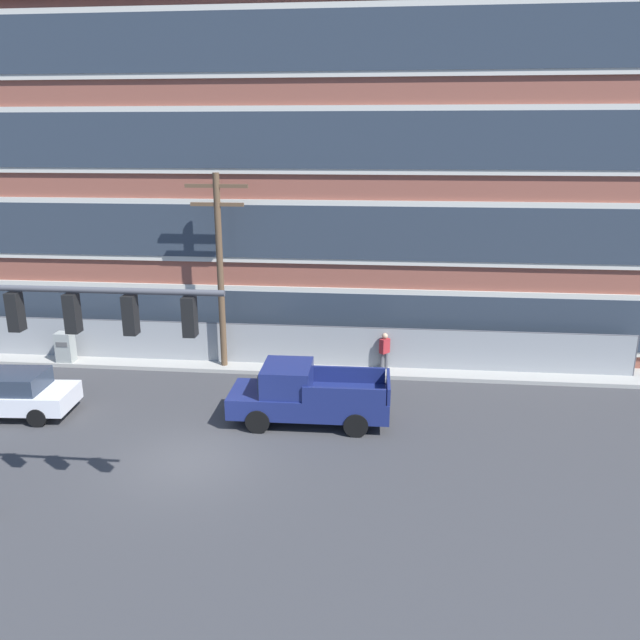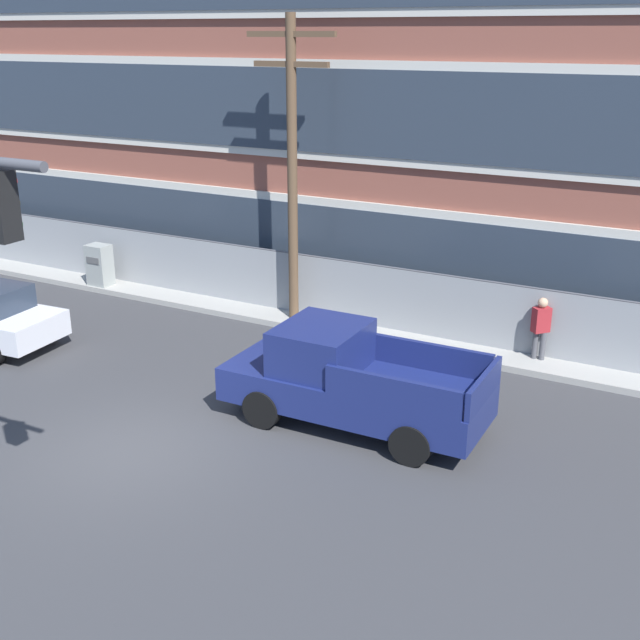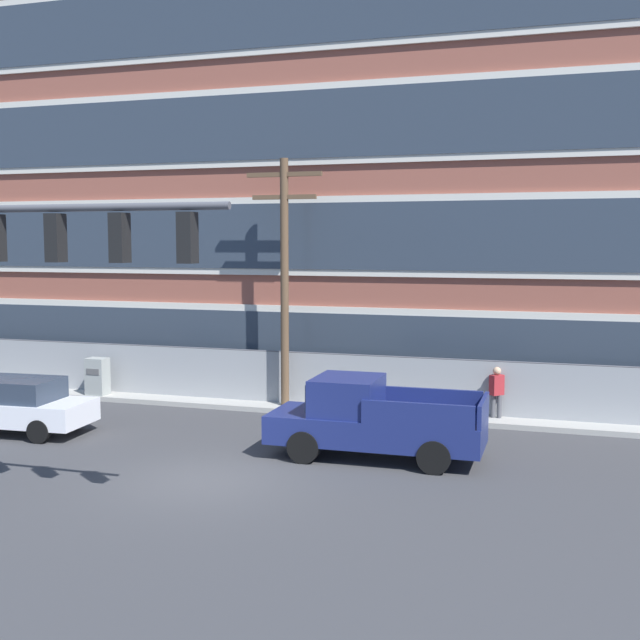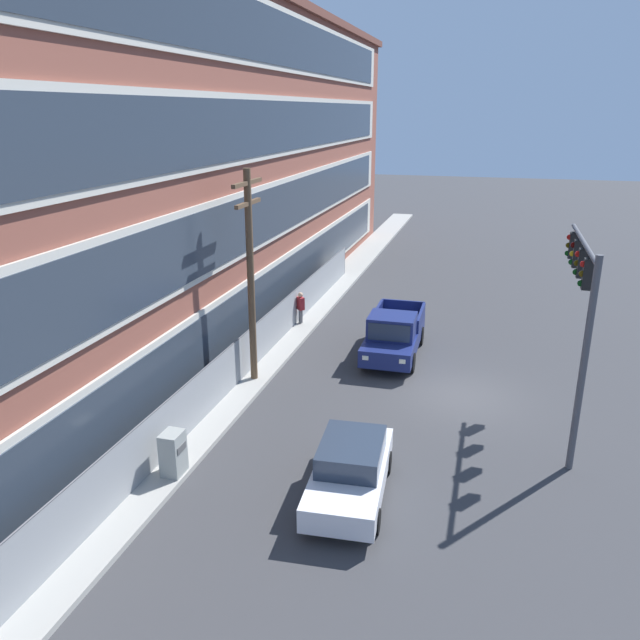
{
  "view_description": "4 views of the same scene",
  "coord_description": "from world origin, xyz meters",
  "px_view_note": "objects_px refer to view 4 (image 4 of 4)",
  "views": [
    {
      "loc": [
        5.6,
        -16.18,
        9.26
      ],
      "look_at": [
        3.42,
        5.29,
        2.93
      ],
      "focal_mm": 35.0,
      "sensor_mm": 36.0,
      "label": 1
    },
    {
      "loc": [
        9.64,
        -10.17,
        7.52
      ],
      "look_at": [
        2.39,
        3.23,
        2.04
      ],
      "focal_mm": 45.0,
      "sensor_mm": 36.0,
      "label": 2
    },
    {
      "loc": [
        7.89,
        -16.07,
        5.4
      ],
      "look_at": [
        1.95,
        2.62,
        3.47
      ],
      "focal_mm": 45.0,
      "sensor_mm": 36.0,
      "label": 3
    },
    {
      "loc": [
        -21.17,
        -0.62,
        9.87
      ],
      "look_at": [
        0.51,
        5.46,
        2.26
      ],
      "focal_mm": 35.0,
      "sensor_mm": 36.0,
      "label": 4
    }
  ],
  "objects_px": {
    "traffic_signal_mast": "(582,291)",
    "sedan_white": "(351,469)",
    "utility_pole_near_corner": "(250,269)",
    "electrical_cabinet": "(173,456)",
    "pedestrian_near_cabinet": "(301,307)",
    "pickup_truck_navy": "(394,335)"
  },
  "relations": [
    {
      "from": "utility_pole_near_corner",
      "to": "pickup_truck_navy",
      "type": "bearing_deg",
      "value": -49.46
    },
    {
      "from": "pickup_truck_navy",
      "to": "utility_pole_near_corner",
      "type": "relative_size",
      "value": 0.68
    },
    {
      "from": "sedan_white",
      "to": "pedestrian_near_cabinet",
      "type": "bearing_deg",
      "value": 22.82
    },
    {
      "from": "traffic_signal_mast",
      "to": "pedestrian_near_cabinet",
      "type": "distance_m",
      "value": 14.1
    },
    {
      "from": "sedan_white",
      "to": "electrical_cabinet",
      "type": "bearing_deg",
      "value": 96.13
    },
    {
      "from": "traffic_signal_mast",
      "to": "sedan_white",
      "type": "distance_m",
      "value": 8.72
    },
    {
      "from": "sedan_white",
      "to": "traffic_signal_mast",
      "type": "bearing_deg",
      "value": -48.33
    },
    {
      "from": "pickup_truck_navy",
      "to": "pedestrian_near_cabinet",
      "type": "distance_m",
      "value": 5.55
    },
    {
      "from": "pickup_truck_navy",
      "to": "utility_pole_near_corner",
      "type": "bearing_deg",
      "value": 130.54
    },
    {
      "from": "traffic_signal_mast",
      "to": "pickup_truck_navy",
      "type": "bearing_deg",
      "value": 51.38
    },
    {
      "from": "traffic_signal_mast",
      "to": "sedan_white",
      "type": "bearing_deg",
      "value": 131.67
    },
    {
      "from": "sedan_white",
      "to": "pedestrian_near_cabinet",
      "type": "relative_size",
      "value": 2.69
    },
    {
      "from": "sedan_white",
      "to": "utility_pole_near_corner",
      "type": "distance_m",
      "value": 8.88
    },
    {
      "from": "utility_pole_near_corner",
      "to": "electrical_cabinet",
      "type": "relative_size",
      "value": 5.6
    },
    {
      "from": "pickup_truck_navy",
      "to": "electrical_cabinet",
      "type": "xyz_separation_m",
      "value": [
        -10.76,
        4.44,
        -0.24
      ]
    },
    {
      "from": "pickup_truck_navy",
      "to": "traffic_signal_mast",
      "type": "bearing_deg",
      "value": -128.62
    },
    {
      "from": "pickup_truck_navy",
      "to": "utility_pole_near_corner",
      "type": "xyz_separation_m",
      "value": [
        -4.0,
        4.68,
        3.49
      ]
    },
    {
      "from": "sedan_white",
      "to": "electrical_cabinet",
      "type": "height_order",
      "value": "sedan_white"
    },
    {
      "from": "utility_pole_near_corner",
      "to": "pedestrian_near_cabinet",
      "type": "xyz_separation_m",
      "value": [
        6.62,
        0.21,
        -3.46
      ]
    },
    {
      "from": "utility_pole_near_corner",
      "to": "pedestrian_near_cabinet",
      "type": "distance_m",
      "value": 7.47
    },
    {
      "from": "sedan_white",
      "to": "utility_pole_near_corner",
      "type": "relative_size",
      "value": 0.57
    },
    {
      "from": "pickup_truck_navy",
      "to": "pedestrian_near_cabinet",
      "type": "relative_size",
      "value": 3.2
    }
  ]
}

